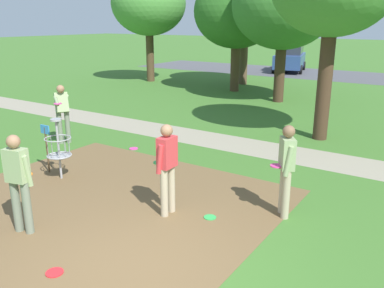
% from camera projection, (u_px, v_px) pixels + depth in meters
% --- Properties ---
extents(ground_plane, '(160.00, 160.00, 0.00)m').
position_uv_depth(ground_plane, '(137.00, 275.00, 5.76)').
color(ground_plane, '#3D6B28').
extents(dirt_tee_pad, '(6.40, 5.57, 0.01)m').
position_uv_depth(dirt_tee_pad, '(106.00, 202.00, 8.06)').
color(dirt_tee_pad, brown).
rests_on(dirt_tee_pad, ground).
extents(disc_golf_basket, '(0.98, 0.58, 1.39)m').
position_uv_depth(disc_golf_basket, '(57.00, 146.00, 9.10)').
color(disc_golf_basket, '#9E9EA3').
rests_on(disc_golf_basket, ground).
extents(player_foreground_watching, '(0.40, 0.47, 1.71)m').
position_uv_depth(player_foreground_watching, '(167.00, 164.00, 7.31)').
color(player_foreground_watching, tan).
rests_on(player_foreground_watching, ground).
extents(player_throwing, '(0.49, 0.44, 1.71)m').
position_uv_depth(player_throwing, '(18.00, 179.00, 6.66)').
color(player_throwing, slate).
rests_on(player_throwing, ground).
extents(player_waiting_left, '(0.45, 0.48, 1.71)m').
position_uv_depth(player_waiting_left, '(286.00, 166.00, 7.25)').
color(player_waiting_left, tan).
rests_on(player_waiting_left, ground).
extents(player_waiting_right, '(0.80, 0.96, 1.71)m').
position_uv_depth(player_waiting_right, '(62.00, 110.00, 11.66)').
color(player_waiting_right, slate).
rests_on(player_waiting_right, ground).
extents(frisbee_near_basket, '(0.23, 0.23, 0.02)m').
position_uv_depth(frisbee_near_basket, '(210.00, 217.00, 7.42)').
color(frisbee_near_basket, green).
rests_on(frisbee_near_basket, ground).
extents(frisbee_by_tee, '(0.25, 0.25, 0.02)m').
position_uv_depth(frisbee_by_tee, '(134.00, 149.00, 11.40)').
color(frisbee_by_tee, '#E53D99').
rests_on(frisbee_by_tee, ground).
extents(frisbee_mid_grass, '(0.25, 0.25, 0.02)m').
position_uv_depth(frisbee_mid_grass, '(55.00, 273.00, 5.79)').
color(frisbee_mid_grass, red).
rests_on(frisbee_mid_grass, ground).
extents(tree_mid_left, '(4.37, 4.37, 6.19)m').
position_uv_depth(tree_mid_left, '(245.00, 3.00, 21.74)').
color(tree_mid_left, brown).
rests_on(tree_mid_left, ground).
extents(tree_mid_center, '(4.13, 4.13, 5.61)m').
position_uv_depth(tree_mid_center, '(237.00, 12.00, 19.65)').
color(tree_mid_center, '#4C3823').
rests_on(tree_mid_center, ground).
extents(tree_mid_right, '(4.30, 4.30, 5.89)m').
position_uv_depth(tree_mid_right, '(284.00, 5.00, 16.88)').
color(tree_mid_right, '#422D1E').
rests_on(tree_mid_right, ground).
extents(tree_far_center, '(4.19, 4.19, 6.15)m').
position_uv_depth(tree_far_center, '(149.00, 4.00, 22.86)').
color(tree_far_center, '#4C3823').
rests_on(tree_far_center, ground).
extents(parked_car_leftmost, '(2.79, 4.52, 1.84)m').
position_uv_depth(parked_car_leftmost, '(290.00, 58.00, 28.40)').
color(parked_car_leftmost, '#2D4784').
rests_on(parked_car_leftmost, ground).
extents(gravel_path, '(40.00, 1.49, 0.00)m').
position_uv_depth(gravel_path, '(296.00, 155.00, 10.89)').
color(gravel_path, gray).
rests_on(gravel_path, ground).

